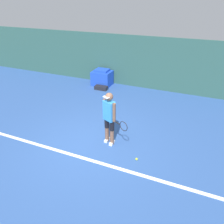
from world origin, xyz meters
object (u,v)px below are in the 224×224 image
object	(u,v)px
tennis_ball	(137,159)
tennis_player	(110,117)
covered_chair	(102,78)
equipment_bag	(101,88)

from	to	relation	value
tennis_ball	tennis_player	bearing A→B (deg)	155.64
tennis_player	covered_chair	world-z (taller)	tennis_player
equipment_bag	tennis_player	bearing A→B (deg)	-60.94
covered_chair	equipment_bag	distance (m)	0.69
tennis_player	covered_chair	distance (m)	4.95
equipment_bag	tennis_ball	bearing A→B (deg)	-53.73
covered_chair	tennis_ball	bearing A→B (deg)	-55.44
tennis_player	tennis_ball	bearing A→B (deg)	-1.14
covered_chair	equipment_bag	bearing A→B (deg)	-69.75
tennis_player	equipment_bag	xyz separation A→B (m)	(-2.09, 3.76, -0.83)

